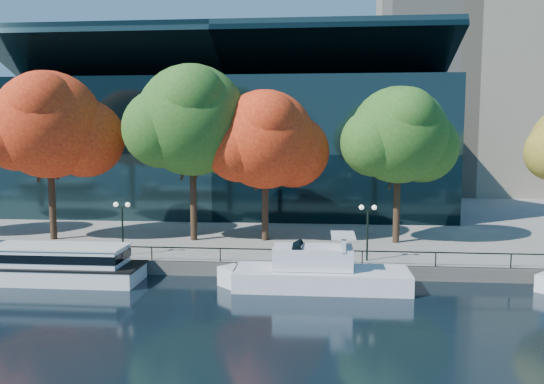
# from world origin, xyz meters

# --- Properties ---
(ground) EXTENTS (160.00, 160.00, 0.00)m
(ground) POSITION_xyz_m (0.00, 0.00, 0.00)
(ground) COLOR black
(ground) RESTS_ON ground
(promenade) EXTENTS (90.00, 67.08, 1.00)m
(promenade) POSITION_xyz_m (0.00, 36.38, 0.50)
(promenade) COLOR slate
(promenade) RESTS_ON ground
(railing) EXTENTS (88.20, 0.08, 0.99)m
(railing) POSITION_xyz_m (0.00, 3.25, 1.94)
(railing) COLOR black
(railing) RESTS_ON promenade
(convention_building) EXTENTS (50.00, 24.57, 21.43)m
(convention_building) POSITION_xyz_m (-4.00, 31.79, 8.51)
(convention_building) COLOR black
(convention_building) RESTS_ON ground
(tour_boat) EXTENTS (15.94, 3.55, 3.02)m
(tour_boat) POSITION_xyz_m (-12.65, 0.68, 1.29)
(tour_boat) COLOR white
(tour_boat) RESTS_ON ground
(cruiser_near) EXTENTS (12.57, 3.24, 3.64)m
(cruiser_near) POSITION_xyz_m (6.65, 0.47, 1.13)
(cruiser_near) COLOR white
(cruiser_near) RESTS_ON ground
(tree_1) EXTENTS (11.37, 9.32, 14.38)m
(tree_1) POSITION_xyz_m (-15.71, 10.04, 10.63)
(tree_1) COLOR black
(tree_1) RESTS_ON promenade
(tree_2) EXTENTS (11.68, 9.58, 14.87)m
(tree_2) POSITION_xyz_m (-3.51, 10.72, 11.00)
(tree_2) COLOR black
(tree_2) RESTS_ON promenade
(tree_3) EXTENTS (10.42, 8.54, 12.77)m
(tree_3) POSITION_xyz_m (2.58, 11.17, 9.42)
(tree_3) COLOR black
(tree_3) RESTS_ON promenade
(tree_4) EXTENTS (9.98, 8.18, 12.96)m
(tree_4) POSITION_xyz_m (13.61, 11.17, 9.80)
(tree_4) COLOR black
(tree_4) RESTS_ON promenade
(lamp_1) EXTENTS (1.26, 0.36, 4.03)m
(lamp_1) POSITION_xyz_m (-7.60, 4.50, 3.98)
(lamp_1) COLOR black
(lamp_1) RESTS_ON promenade
(lamp_2) EXTENTS (1.26, 0.36, 4.03)m
(lamp_2) POSITION_xyz_m (10.44, 4.50, 3.98)
(lamp_2) COLOR black
(lamp_2) RESTS_ON promenade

